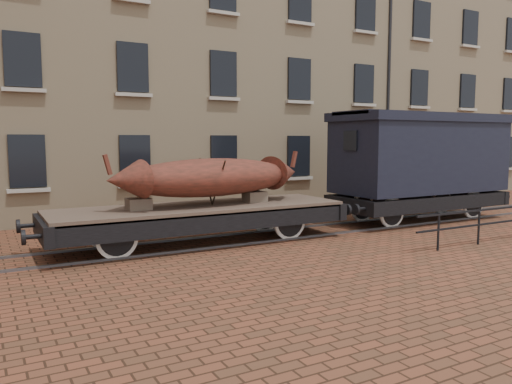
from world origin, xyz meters
TOP-DOWN VIEW (x-y plane):
  - ground at (0.00, 0.00)m, footprint 90.00×90.00m
  - warehouse_cream at (3.00, 9.99)m, footprint 40.00×10.19m
  - rail_track at (0.00, 0.00)m, footprint 30.00×1.52m
  - flatcar_wagon at (-2.08, 0.00)m, footprint 9.12×2.47m
  - iron_boat at (-1.72, -0.00)m, footprint 6.04×2.17m
  - goods_van at (6.38, -0.00)m, footprint 7.38×2.69m

SIDE VIEW (x-z plane):
  - ground at x=0.00m, z-range 0.00..0.00m
  - rail_track at x=0.00m, z-range 0.00..0.06m
  - flatcar_wagon at x=-2.08m, z-range 0.17..1.55m
  - iron_boat at x=-1.72m, z-range 1.11..2.58m
  - goods_van at x=6.38m, z-range 0.48..4.30m
  - warehouse_cream at x=3.00m, z-range 0.00..14.00m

